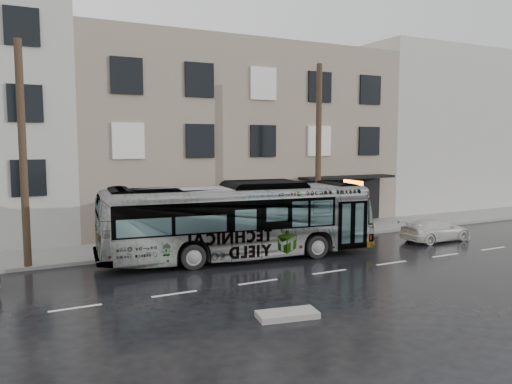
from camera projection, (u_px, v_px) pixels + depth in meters
ground at (231, 267)px, 20.63m from camera, size 120.00×120.00×0.00m
sidewalk at (191, 244)px, 24.97m from camera, size 90.00×3.60×0.15m
building_taupe at (222, 137)px, 33.59m from camera, size 20.00×12.00×11.00m
building_filler at (429, 132)px, 42.07m from camera, size 18.00×12.00×12.00m
utility_pole_front at (318, 152)px, 26.01m from camera, size 0.30×0.30×9.00m
utility_pole_rear at (23, 155)px, 19.72m from camera, size 0.30×0.30×9.00m
sign_post at (335, 213)px, 26.83m from camera, size 0.06×0.06×2.40m
bus at (239, 220)px, 22.01m from camera, size 12.46×4.22×3.40m
white_sedan at (435, 230)px, 25.97m from camera, size 4.05×1.71×1.16m
slush_pile at (287, 315)px, 14.70m from camera, size 1.91×1.11×0.18m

